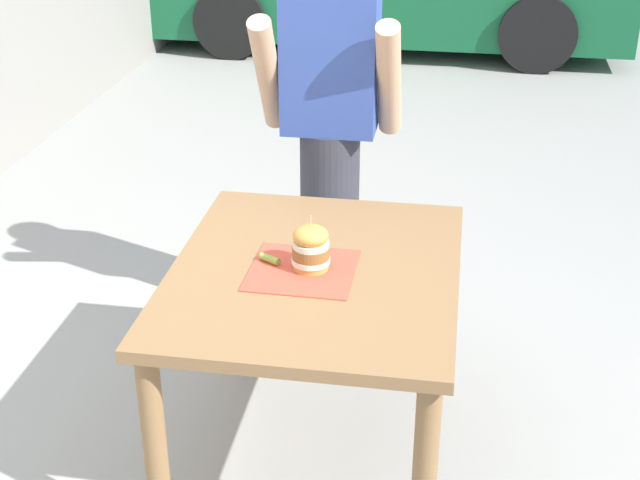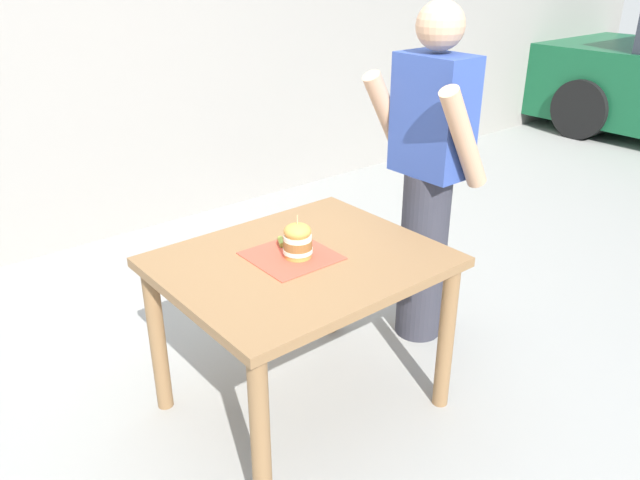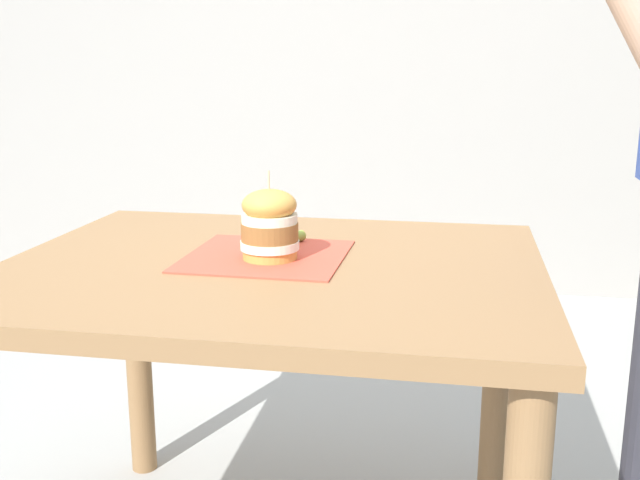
% 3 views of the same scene
% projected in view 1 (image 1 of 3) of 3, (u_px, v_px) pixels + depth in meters
% --- Properties ---
extents(ground_plane, '(80.00, 80.00, 0.00)m').
position_uv_depth(ground_plane, '(315.00, 454.00, 3.13)').
color(ground_plane, '#9E9E99').
extents(patio_table, '(0.90, 1.09, 0.74)m').
position_uv_depth(patio_table, '(315.00, 300.00, 2.85)').
color(patio_table, olive).
rests_on(patio_table, ground).
extents(serving_paper, '(0.33, 0.33, 0.00)m').
position_uv_depth(serving_paper, '(302.00, 270.00, 2.78)').
color(serving_paper, '#D64C38').
rests_on(serving_paper, patio_table).
extents(sandwich, '(0.12, 0.12, 0.18)m').
position_uv_depth(sandwich, '(311.00, 247.00, 2.76)').
color(sandwich, gold).
rests_on(sandwich, serving_paper).
extents(pickle_spear, '(0.07, 0.06, 0.02)m').
position_uv_depth(pickle_spear, '(270.00, 259.00, 2.82)').
color(pickle_spear, '#8EA83D').
rests_on(pickle_spear, serving_paper).
extents(diner_across_table, '(0.55, 0.35, 1.69)m').
position_uv_depth(diner_across_table, '(330.00, 134.00, 3.50)').
color(diner_across_table, '#33333D').
rests_on(diner_across_table, ground).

